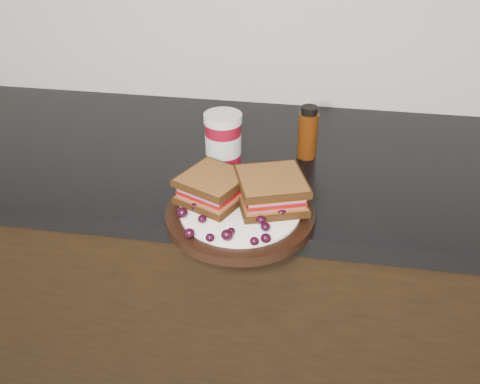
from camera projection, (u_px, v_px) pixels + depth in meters
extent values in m
cube|color=black|center=(261.00, 305.00, 1.47)|extent=(3.96, 0.58, 0.86)
cube|color=black|center=(265.00, 163.00, 1.23)|extent=(3.98, 0.60, 0.04)
cylinder|color=black|center=(240.00, 215.00, 1.00)|extent=(0.28, 0.28, 0.02)
ellipsoid|color=black|center=(182.00, 213.00, 0.97)|extent=(0.02, 0.02, 0.02)
ellipsoid|color=black|center=(202.00, 219.00, 0.95)|extent=(0.02, 0.02, 0.02)
ellipsoid|color=black|center=(189.00, 233.00, 0.92)|extent=(0.02, 0.02, 0.02)
ellipsoid|color=black|center=(210.00, 238.00, 0.91)|extent=(0.02, 0.02, 0.01)
ellipsoid|color=black|center=(227.00, 235.00, 0.91)|extent=(0.02, 0.02, 0.02)
ellipsoid|color=black|center=(231.00, 231.00, 0.92)|extent=(0.01, 0.01, 0.01)
ellipsoid|color=black|center=(254.00, 241.00, 0.90)|extent=(0.02, 0.02, 0.01)
ellipsoid|color=black|center=(266.00, 238.00, 0.90)|extent=(0.02, 0.02, 0.02)
ellipsoid|color=black|center=(265.00, 227.00, 0.93)|extent=(0.02, 0.02, 0.02)
ellipsoid|color=black|center=(261.00, 220.00, 0.95)|extent=(0.02, 0.02, 0.02)
ellipsoid|color=black|center=(281.00, 213.00, 0.96)|extent=(0.02, 0.02, 0.02)
ellipsoid|color=black|center=(277.00, 204.00, 0.99)|extent=(0.02, 0.02, 0.02)
ellipsoid|color=black|center=(281.00, 200.00, 1.00)|extent=(0.02, 0.02, 0.02)
ellipsoid|color=black|center=(280.00, 193.00, 1.02)|extent=(0.02, 0.02, 0.01)
ellipsoid|color=black|center=(216.00, 189.00, 1.04)|extent=(0.02, 0.02, 0.02)
ellipsoid|color=black|center=(209.00, 196.00, 1.01)|extent=(0.02, 0.02, 0.02)
ellipsoid|color=black|center=(200.00, 200.00, 1.00)|extent=(0.02, 0.02, 0.02)
ellipsoid|color=black|center=(195.00, 206.00, 0.99)|extent=(0.02, 0.02, 0.02)
ellipsoid|color=black|center=(206.00, 187.00, 1.04)|extent=(0.02, 0.02, 0.02)
ellipsoid|color=black|center=(211.00, 193.00, 1.02)|extent=(0.02, 0.02, 0.02)
ellipsoid|color=black|center=(208.00, 202.00, 1.00)|extent=(0.02, 0.02, 0.02)
cylinder|color=maroon|center=(223.00, 140.00, 1.15)|extent=(0.09, 0.09, 0.12)
cylinder|color=#481E07|center=(308.00, 132.00, 1.18)|extent=(0.05, 0.05, 0.12)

